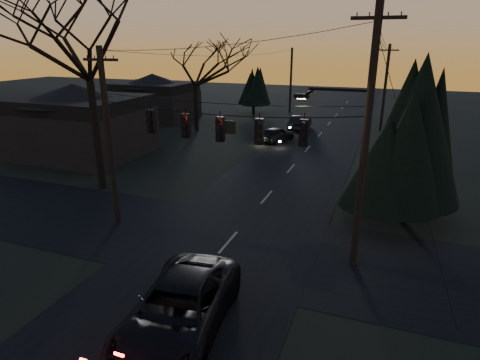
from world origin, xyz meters
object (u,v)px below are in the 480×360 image
at_px(utility_pole_left, 118,223).
at_px(bare_tree_left, 84,32).
at_px(sedan_oncoming_b, 300,123).
at_px(utility_pole_far_r, 380,131).
at_px(evergreen_right, 414,141).
at_px(suv_near, 179,309).
at_px(sedan_oncoming_a, 277,134).
at_px(utility_pole_right, 353,265).
at_px(utility_pole_far_l, 290,112).

xyz_separation_m(utility_pole_left, bare_tree_left, (-4.05, 3.93, 9.14)).
height_order(utility_pole_left, sedan_oncoming_b, utility_pole_left).
relative_size(utility_pole_far_r, evergreen_right, 1.16).
height_order(suv_near, sedan_oncoming_a, suv_near).
bearing_deg(bare_tree_left, evergreen_right, 3.70).
distance_m(utility_pole_right, evergreen_right, 6.89).
bearing_deg(suv_near, utility_pole_right, 45.28).
xyz_separation_m(utility_pole_right, bare_tree_left, (-15.55, 3.93, 9.14)).
distance_m(utility_pole_left, bare_tree_left, 10.74).
xyz_separation_m(utility_pole_far_r, suv_near, (-4.70, -33.98, 0.82)).
relative_size(utility_pole_right, sedan_oncoming_b, 2.24).
bearing_deg(sedan_oncoming_a, utility_pole_far_r, -116.02).
bearing_deg(utility_pole_far_r, suv_near, -97.88).
bearing_deg(utility_pole_far_r, utility_pole_left, -112.33).
relative_size(evergreen_right, sedan_oncoming_b, 1.64).
distance_m(bare_tree_left, sedan_oncoming_a, 19.12).
distance_m(utility_pole_right, utility_pole_far_l, 37.79).
relative_size(utility_pole_far_r, suv_near, 1.45).
xyz_separation_m(bare_tree_left, suv_near, (10.85, -9.90, -8.32)).
bearing_deg(suv_near, sedan_oncoming_b, 89.20).
xyz_separation_m(utility_pole_right, sedan_oncoming_b, (-7.88, 25.68, 0.73)).
relative_size(utility_pole_right, sedan_oncoming_a, 2.52).
height_order(utility_pole_right, evergreen_right, evergreen_right).
relative_size(utility_pole_right, utility_pole_far_l, 1.25).
relative_size(utility_pole_right, suv_near, 1.70).
relative_size(suv_near, sedan_oncoming_b, 1.32).
distance_m(utility_pole_far_l, bare_tree_left, 33.60).
bearing_deg(utility_pole_right, evergreen_right, 68.85).
bearing_deg(sedan_oncoming_b, evergreen_right, 116.05).
distance_m(utility_pole_far_l, sedan_oncoming_b, 10.96).
height_order(utility_pole_far_l, evergreen_right, evergreen_right).
bearing_deg(bare_tree_left, sedan_oncoming_a, 66.45).
height_order(utility_pole_left, suv_near, utility_pole_left).
xyz_separation_m(utility_pole_left, sedan_oncoming_b, (3.62, 25.68, 0.73)).
bearing_deg(utility_pole_left, utility_pole_far_l, 90.00).
bearing_deg(utility_pole_left, bare_tree_left, 135.91).
distance_m(utility_pole_far_r, sedan_oncoming_b, 8.25).
bearing_deg(utility_pole_right, utility_pole_far_l, 107.72).
bearing_deg(utility_pole_far_l, sedan_oncoming_b, -70.70).
height_order(bare_tree_left, evergreen_right, bare_tree_left).
distance_m(utility_pole_left, sedan_oncoming_b, 25.94).
distance_m(utility_pole_right, bare_tree_left, 18.46).
xyz_separation_m(utility_pole_far_l, evergreen_right, (13.46, -30.94, 4.25)).
bearing_deg(evergreen_right, sedan_oncoming_a, 126.14).
xyz_separation_m(utility_pole_far_l, suv_near, (6.80, -41.98, 0.82)).
xyz_separation_m(evergreen_right, sedan_oncoming_a, (-10.66, 14.59, -3.57)).
distance_m(utility_pole_far_l, sedan_oncoming_a, 16.61).
relative_size(utility_pole_right, utility_pole_far_r, 1.18).
bearing_deg(bare_tree_left, utility_pole_right, -14.17).
relative_size(utility_pole_right, evergreen_right, 1.37).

